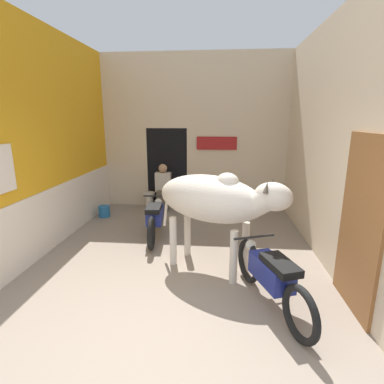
{
  "coord_description": "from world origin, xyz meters",
  "views": [
    {
      "loc": [
        0.64,
        -2.52,
        2.26
      ],
      "look_at": [
        0.2,
        2.26,
        1.07
      ],
      "focal_mm": 28.0,
      "sensor_mm": 36.0,
      "label": 1
    }
  ],
  "objects_px": {
    "cow": "(214,200)",
    "motorcycle_far": "(155,217)",
    "plastic_stool": "(149,200)",
    "motorcycle_near": "(271,275)",
    "bucket": "(104,211)",
    "shopkeeper_seated": "(163,186)"
  },
  "relations": [
    {
      "from": "cow",
      "to": "motorcycle_near",
      "type": "xyz_separation_m",
      "value": [
        0.71,
        -0.86,
        -0.69
      ]
    },
    {
      "from": "shopkeeper_seated",
      "to": "cow",
      "type": "bearing_deg",
      "value": -65.76
    },
    {
      "from": "motorcycle_far",
      "to": "plastic_stool",
      "type": "relative_size",
      "value": 4.2
    },
    {
      "from": "cow",
      "to": "bucket",
      "type": "relative_size",
      "value": 7.89
    },
    {
      "from": "plastic_stool",
      "to": "bucket",
      "type": "height_order",
      "value": "plastic_stool"
    },
    {
      "from": "cow",
      "to": "motorcycle_near",
      "type": "distance_m",
      "value": 1.31
    },
    {
      "from": "motorcycle_far",
      "to": "cow",
      "type": "bearing_deg",
      "value": -46.26
    },
    {
      "from": "cow",
      "to": "motorcycle_far",
      "type": "relative_size",
      "value": 1.17
    },
    {
      "from": "cow",
      "to": "motorcycle_far",
      "type": "bearing_deg",
      "value": 133.74
    },
    {
      "from": "motorcycle_near",
      "to": "motorcycle_far",
      "type": "relative_size",
      "value": 0.99
    },
    {
      "from": "shopkeeper_seated",
      "to": "plastic_stool",
      "type": "bearing_deg",
      "value": 163.88
    },
    {
      "from": "motorcycle_near",
      "to": "bucket",
      "type": "distance_m",
      "value": 4.59
    },
    {
      "from": "plastic_stool",
      "to": "bucket",
      "type": "xyz_separation_m",
      "value": [
        -0.91,
        -0.76,
        -0.09
      ]
    },
    {
      "from": "motorcycle_far",
      "to": "shopkeeper_seated",
      "type": "relative_size",
      "value": 1.51
    },
    {
      "from": "motorcycle_near",
      "to": "motorcycle_far",
      "type": "height_order",
      "value": "motorcycle_near"
    },
    {
      "from": "shopkeeper_seated",
      "to": "motorcycle_near",
      "type": "bearing_deg",
      "value": -61.89
    },
    {
      "from": "plastic_stool",
      "to": "bucket",
      "type": "distance_m",
      "value": 1.19
    },
    {
      "from": "motorcycle_far",
      "to": "shopkeeper_seated",
      "type": "height_order",
      "value": "shopkeeper_seated"
    },
    {
      "from": "motorcycle_near",
      "to": "bucket",
      "type": "height_order",
      "value": "motorcycle_near"
    },
    {
      "from": "motorcycle_far",
      "to": "plastic_stool",
      "type": "height_order",
      "value": "motorcycle_far"
    },
    {
      "from": "plastic_stool",
      "to": "cow",
      "type": "bearing_deg",
      "value": -60.79
    },
    {
      "from": "shopkeeper_seated",
      "to": "plastic_stool",
      "type": "relative_size",
      "value": 2.78
    }
  ]
}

